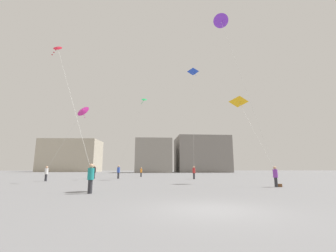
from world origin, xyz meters
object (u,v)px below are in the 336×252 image
object	(u,v)px
person_in_purple	(275,176)
kite_violet_diamond	(221,22)
kite_emerald_diamond	(144,101)
building_left_hall	(71,156)
kite_cobalt_delta	(193,74)
handbag_beside_flyer	(280,185)
person_in_blue	(118,171)
person_in_black	(94,171)
building_right_hall	(201,155)
person_in_teal	(91,177)
kite_amber_delta	(239,102)
person_in_white	(46,173)
kite_magenta_diamond	(83,111)
person_in_orange	(141,172)
kite_crimson_diamond	(58,50)
person_in_red	(194,172)
building_centre_hall	(154,156)

from	to	relation	value
person_in_purple	kite_violet_diamond	xyz separation A→B (m)	(-4.18, -1.28, 12.29)
kite_emerald_diamond	building_left_hall	size ratio (longest dim) A/B	0.41
kite_cobalt_delta	handbag_beside_flyer	world-z (taller)	kite_cobalt_delta
person_in_blue	kite_cobalt_delta	xyz separation A→B (m)	(10.44, -2.90, 13.74)
person_in_black	building_right_hall	xyz separation A→B (m)	(27.01, 52.32, 5.50)
person_in_teal	kite_amber_delta	distance (m)	16.51
person_in_purple	building_left_hall	world-z (taller)	building_left_hall
person_in_white	building_left_hall	xyz separation A→B (m)	(-23.06, 75.76, 5.94)
kite_magenta_diamond	building_left_hall	bearing A→B (deg)	109.23
person_in_purple	person_in_orange	xyz separation A→B (m)	(-11.32, 21.92, 0.01)
person_in_teal	kite_magenta_diamond	xyz separation A→B (m)	(-3.76, 9.92, 6.44)
kite_cobalt_delta	building_left_hall	xyz separation A→B (m)	(-40.79, 72.79, -7.89)
person_in_white	kite_violet_diamond	xyz separation A→B (m)	(17.36, -11.07, 12.23)
person_in_teal	kite_emerald_diamond	distance (m)	19.69
kite_crimson_diamond	handbag_beside_flyer	xyz separation A→B (m)	(17.95, -0.56, -11.00)
person_in_blue	kite_magenta_diamond	world-z (taller)	kite_magenta_diamond
person_in_orange	kite_violet_diamond	size ratio (longest dim) A/B	0.13
person_in_red	person_in_blue	xyz separation A→B (m)	(-10.41, 2.15, 0.07)
kite_violet_diamond	kite_magenta_diamond	size ratio (longest dim) A/B	1.84
person_in_blue	handbag_beside_flyer	bearing A→B (deg)	19.46
person_in_red	person_in_white	bearing A→B (deg)	-50.24
person_in_teal	person_in_black	bearing A→B (deg)	44.71
building_left_hall	handbag_beside_flyer	distance (m)	96.79
person_in_teal	kite_amber_delta	size ratio (longest dim) A/B	0.23
kite_crimson_diamond	kite_violet_diamond	bearing A→B (deg)	-8.25
person_in_red	person_in_blue	distance (m)	10.63
person_in_red	person_in_white	world-z (taller)	person_in_red
person_in_red	person_in_purple	bearing A→B (deg)	43.78
person_in_orange	person_in_blue	bearing A→B (deg)	138.65
person_in_teal	person_in_orange	xyz separation A→B (m)	(1.89, 25.51, -0.05)
kite_amber_delta	person_in_teal	bearing A→B (deg)	-147.10
kite_cobalt_delta	person_in_red	bearing A→B (deg)	92.61
person_in_black	kite_magenta_diamond	size ratio (longest dim) A/B	0.28
kite_violet_diamond	kite_emerald_diamond	xyz separation A→B (m)	(-6.65, 14.58, -2.40)
person_in_orange	kite_violet_diamond	bearing A→B (deg)	-179.07
building_left_hall	handbag_beside_flyer	size ratio (longest dim) A/B	76.68
handbag_beside_flyer	person_in_red	bearing A→B (deg)	107.40
person_in_white	kite_emerald_diamond	distance (m)	14.95
person_in_purple	kite_magenta_diamond	distance (m)	19.24
person_in_blue	kite_violet_diamond	size ratio (longest dim) A/B	0.15
kite_violet_diamond	building_right_hall	xyz separation A→B (m)	(13.58, 69.22, -6.64)
kite_crimson_diamond	person_in_black	bearing A→B (deg)	90.05
kite_crimson_diamond	building_centre_hall	xyz separation A→B (m)	(8.99, 63.16, -5.37)
person_in_black	person_in_teal	bearing A→B (deg)	-124.03
person_in_white	person_in_orange	distance (m)	15.87
building_right_hall	person_in_teal	bearing A→B (deg)	-107.54
kite_magenta_diamond	building_right_hall	bearing A→B (deg)	66.84
building_left_hall	building_centre_hall	bearing A→B (deg)	-31.12
person_in_purple	person_in_teal	xyz separation A→B (m)	(-13.21, -3.60, 0.06)
person_in_orange	kite_amber_delta	distance (m)	21.66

